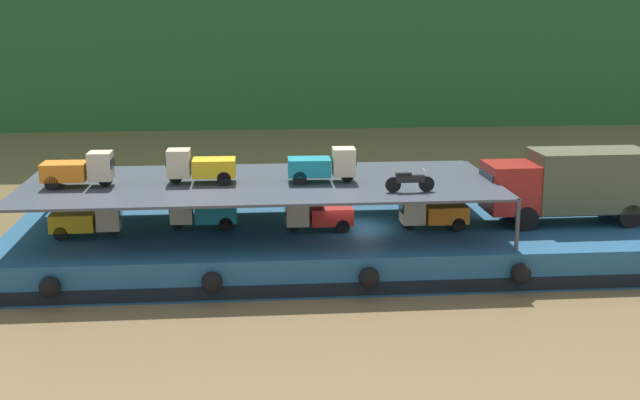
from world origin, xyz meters
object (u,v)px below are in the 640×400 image
object	(u,v)px
covered_lorry	(571,184)
mini_truck_upper_mid	(200,166)
cargo_barge	(353,245)
mini_truck_lower_fore	(432,212)
mini_truck_lower_aft	(202,212)
mini_truck_upper_stern	(79,170)
mini_truck_lower_stern	(87,219)
mini_truck_upper_fore	(323,165)
mini_truck_lower_mid	(318,214)
motorcycle_upper_port	(409,181)

from	to	relation	value
covered_lorry	mini_truck_upper_mid	xyz separation A→B (m)	(-15.37, 0.07, 1.00)
cargo_barge	mini_truck_lower_fore	xyz separation A→B (m)	(3.21, -0.41, 1.44)
mini_truck_lower_aft	mini_truck_upper_stern	distance (m)	5.16
covered_lorry	mini_truck_upper_mid	size ratio (longest dim) A/B	2.86
mini_truck_lower_stern	mini_truck_upper_fore	size ratio (longest dim) A/B	1.00
mini_truck_lower_mid	mini_truck_upper_mid	size ratio (longest dim) A/B	1.00
mini_truck_lower_aft	mini_truck_upper_mid	size ratio (longest dim) A/B	1.00
cargo_barge	covered_lorry	world-z (taller)	covered_lorry
mini_truck_upper_fore	motorcycle_upper_port	world-z (taller)	mini_truck_upper_fore
mini_truck_lower_fore	mini_truck_lower_mid	bearing A→B (deg)	178.25
mini_truck_lower_aft	mini_truck_lower_mid	distance (m)	4.77
mini_truck_lower_mid	mini_truck_upper_fore	distance (m)	2.02
mini_truck_lower_mid	mini_truck_upper_fore	bearing A→B (deg)	20.38
mini_truck_lower_aft	motorcycle_upper_port	size ratio (longest dim) A/B	1.44
covered_lorry	mini_truck_upper_fore	distance (m)	10.48
mini_truck_lower_aft	mini_truck_upper_mid	world-z (taller)	mini_truck_upper_mid
mini_truck_lower_mid	mini_truck_upper_mid	distance (m)	5.12
mini_truck_lower_stern	mini_truck_lower_mid	xyz separation A→B (m)	(9.19, 0.05, 0.00)
motorcycle_upper_port	mini_truck_upper_fore	bearing A→B (deg)	145.59
cargo_barge	mini_truck_upper_stern	distance (m)	11.44
motorcycle_upper_port	mini_truck_lower_fore	bearing A→B (deg)	54.23
mini_truck_lower_mid	cargo_barge	bearing A→B (deg)	10.14
cargo_barge	mini_truck_lower_stern	bearing A→B (deg)	-178.27
mini_truck_lower_stern	mini_truck_upper_stern	xyz separation A→B (m)	(-0.20, 0.09, 2.00)
covered_lorry	motorcycle_upper_port	distance (m)	7.71
cargo_barge	mini_truck_upper_stern	size ratio (longest dim) A/B	10.28
mini_truck_upper_stern	motorcycle_upper_port	bearing A→B (deg)	-9.31
mini_truck_lower_mid	motorcycle_upper_port	distance (m)	4.30
mini_truck_lower_aft	mini_truck_lower_fore	bearing A→B (deg)	-5.74
mini_truck_lower_aft	mini_truck_upper_mid	distance (m)	2.06
mini_truck_lower_stern	mini_truck_upper_mid	size ratio (longest dim) A/B	1.01
mini_truck_lower_fore	mini_truck_upper_fore	xyz separation A→B (m)	(-4.49, 0.23, 2.00)
mini_truck_upper_fore	motorcycle_upper_port	xyz separation A→B (m)	(3.12, -2.14, -0.26)
mini_truck_lower_aft	mini_truck_upper_mid	bearing A→B (deg)	-89.91
motorcycle_upper_port	mini_truck_lower_aft	bearing A→B (deg)	160.49
cargo_barge	mini_truck_lower_stern	size ratio (longest dim) A/B	10.20
cargo_barge	mini_truck_lower_fore	world-z (taller)	mini_truck_lower_fore
mini_truck_upper_fore	covered_lorry	bearing A→B (deg)	0.93
mini_truck_lower_fore	mini_truck_lower_aft	bearing A→B (deg)	174.26
mini_truck_lower_aft	mini_truck_lower_mid	world-z (taller)	same
mini_truck_upper_stern	motorcycle_upper_port	world-z (taller)	mini_truck_upper_stern
mini_truck_upper_fore	mini_truck_lower_stern	bearing A→B (deg)	-179.15
cargo_barge	mini_truck_lower_aft	xyz separation A→B (m)	(-6.21, 0.53, 1.44)
mini_truck_upper_stern	mini_truck_upper_mid	world-z (taller)	same
cargo_barge	covered_lorry	xyz separation A→B (m)	(9.16, -0.01, 2.44)
mini_truck_lower_fore	mini_truck_upper_stern	size ratio (longest dim) A/B	1.01
mini_truck_upper_stern	mini_truck_lower_fore	bearing A→B (deg)	-0.74
cargo_barge	mini_truck_lower_stern	distance (m)	10.80
covered_lorry	mini_truck_lower_mid	distance (m)	10.72
mini_truck_upper_fore	motorcycle_upper_port	size ratio (longest dim) A/B	1.45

